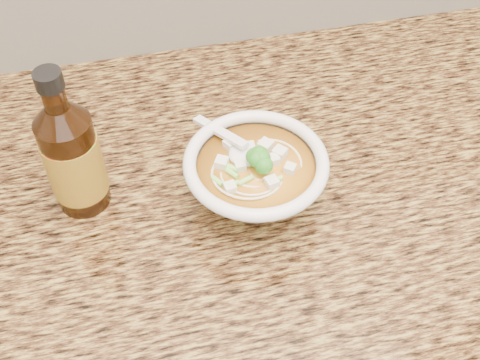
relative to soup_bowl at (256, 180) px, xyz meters
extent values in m
cube|color=#33190F|center=(0.12, 0.03, -0.51)|extent=(4.00, 0.65, 0.86)
cube|color=olive|center=(0.12, 0.03, -0.06)|extent=(4.00, 0.68, 0.04)
cylinder|color=white|center=(0.00, 0.00, -0.04)|extent=(0.07, 0.07, 0.01)
torus|color=white|center=(0.00, 0.00, 0.03)|extent=(0.18, 0.18, 0.02)
torus|color=beige|center=(0.01, -0.01, 0.03)|extent=(0.11, 0.11, 0.00)
torus|color=beige|center=(-0.01, 0.00, 0.02)|extent=(0.08, 0.08, 0.00)
torus|color=beige|center=(0.00, 0.01, 0.02)|extent=(0.07, 0.07, 0.00)
torus|color=beige|center=(-0.01, -0.01, 0.02)|extent=(0.12, 0.12, 0.00)
torus|color=beige|center=(0.01, 0.00, 0.02)|extent=(0.06, 0.06, 0.00)
torus|color=beige|center=(0.02, -0.01, 0.02)|extent=(0.06, 0.06, 0.00)
cube|color=silver|center=(0.02, 0.00, 0.03)|extent=(0.02, 0.02, 0.01)
cube|color=silver|center=(0.00, 0.03, 0.03)|extent=(0.01, 0.01, 0.01)
cube|color=silver|center=(0.00, 0.03, 0.03)|extent=(0.02, 0.02, 0.01)
cube|color=silver|center=(-0.03, 0.02, 0.03)|extent=(0.01, 0.01, 0.01)
cube|color=silver|center=(0.05, -0.01, 0.03)|extent=(0.02, 0.02, 0.01)
cube|color=silver|center=(0.01, -0.04, 0.03)|extent=(0.02, 0.02, 0.01)
cube|color=silver|center=(-0.01, -0.01, 0.03)|extent=(0.02, 0.02, 0.01)
cube|color=silver|center=(0.04, 0.01, 0.03)|extent=(0.01, 0.01, 0.01)
cube|color=silver|center=(-0.01, 0.03, 0.03)|extent=(0.02, 0.02, 0.02)
cube|color=silver|center=(0.02, 0.01, 0.03)|extent=(0.01, 0.01, 0.01)
ellipsoid|color=#196014|center=(0.00, -0.01, 0.04)|extent=(0.03, 0.03, 0.03)
cylinder|color=#8CDB54|center=(0.01, 0.02, 0.03)|extent=(0.02, 0.01, 0.01)
cylinder|color=#8CDB54|center=(0.03, 0.05, 0.03)|extent=(0.02, 0.01, 0.01)
cylinder|color=#8CDB54|center=(0.04, -0.01, 0.03)|extent=(0.01, 0.02, 0.01)
cylinder|color=#8CDB54|center=(-0.01, -0.05, 0.03)|extent=(0.01, 0.02, 0.01)
cylinder|color=#8CDB54|center=(-0.03, 0.03, 0.03)|extent=(0.02, 0.01, 0.01)
cylinder|color=#8CDB54|center=(-0.02, -0.04, 0.03)|extent=(0.02, 0.01, 0.01)
ellipsoid|color=white|center=(-0.01, 0.02, 0.03)|extent=(0.04, 0.04, 0.01)
cube|color=white|center=(-0.03, 0.06, 0.04)|extent=(0.06, 0.09, 0.03)
cylinder|color=#331706|center=(-0.22, 0.05, 0.03)|extent=(0.07, 0.07, 0.14)
cylinder|color=#331706|center=(-0.22, 0.05, 0.13)|extent=(0.03, 0.03, 0.03)
cylinder|color=black|center=(-0.22, 0.05, 0.16)|extent=(0.03, 0.03, 0.02)
cylinder|color=red|center=(-0.22, 0.05, 0.03)|extent=(0.08, 0.08, 0.09)
camera|label=1|loc=(-0.13, -0.47, 0.57)|focal=45.00mm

